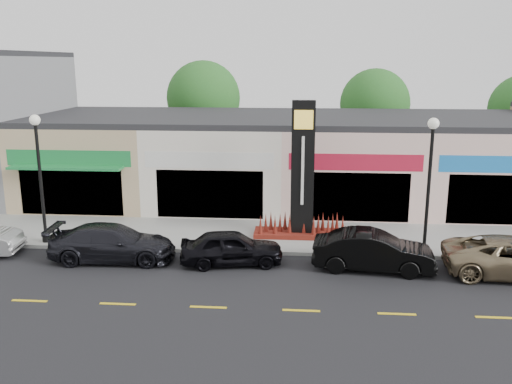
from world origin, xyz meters
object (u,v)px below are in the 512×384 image
at_px(car_dark_sedan, 112,243).
at_px(car_black_conv, 373,251).
at_px(lamp_east_near, 430,172).
at_px(car_black_sedan, 232,248).
at_px(pylon_sign, 302,190).
at_px(lamp_west_near, 39,166).

relative_size(car_dark_sedan, car_black_conv, 1.09).
bearing_deg(lamp_east_near, car_black_sedan, -168.24).
bearing_deg(car_black_sedan, car_dark_sedan, 80.36).
relative_size(car_dark_sedan, car_black_sedan, 1.25).
xyz_separation_m(lamp_east_near, car_black_conv, (-2.29, -1.77, -2.73)).
height_order(lamp_east_near, pylon_sign, pylon_sign).
relative_size(lamp_west_near, car_dark_sedan, 1.10).
distance_m(car_dark_sedan, car_black_sedan, 4.77).
distance_m(lamp_east_near, pylon_sign, 5.42).
bearing_deg(car_black_conv, car_black_sedan, 94.33).
xyz_separation_m(lamp_west_near, car_black_sedan, (8.28, -1.61, -2.80)).
bearing_deg(lamp_west_near, lamp_east_near, 0.00).
bearing_deg(car_dark_sedan, car_black_conv, -93.92).
bearing_deg(lamp_east_near, pylon_sign, 161.25).
relative_size(lamp_west_near, car_black_conv, 1.20).
distance_m(car_dark_sedan, car_black_conv, 10.20).
distance_m(lamp_west_near, pylon_sign, 11.19).
height_order(car_black_sedan, car_black_conv, car_black_conv).
distance_m(car_black_sedan, car_black_conv, 5.43).
xyz_separation_m(lamp_east_near, car_black_sedan, (-7.72, -1.61, -2.80)).
bearing_deg(car_black_conv, car_dark_sedan, 94.85).
bearing_deg(car_black_conv, lamp_west_near, 88.68).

